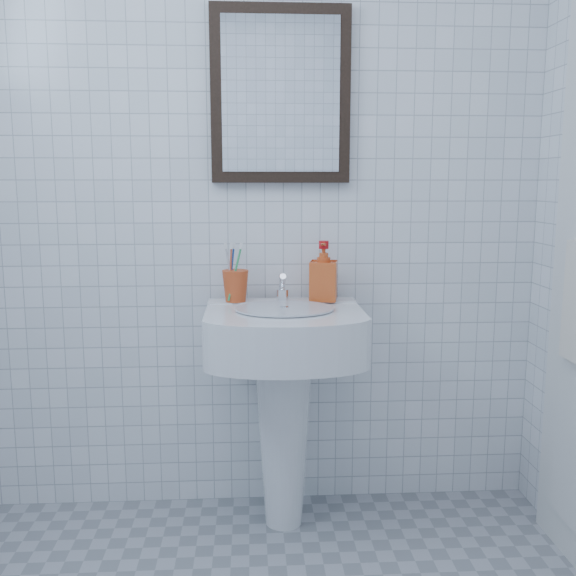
{
  "coord_description": "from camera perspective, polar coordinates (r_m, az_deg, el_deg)",
  "views": [
    {
      "loc": [
        0.01,
        -1.19,
        1.24
      ],
      "look_at": [
        0.13,
        0.86,
        0.9
      ],
      "focal_mm": 40.0,
      "sensor_mm": 36.0,
      "label": 1
    }
  ],
  "objects": [
    {
      "name": "wall_back",
      "position": [
        2.39,
        -3.77,
        9.56
      ],
      "size": [
        2.2,
        0.02,
        2.5
      ],
      "primitive_type": "cube",
      "color": "white",
      "rests_on": "ground"
    },
    {
      "name": "washbasin",
      "position": [
        2.28,
        -0.37,
        -8.18
      ],
      "size": [
        0.54,
        0.39,
        0.82
      ],
      "color": "white",
      "rests_on": "ground"
    },
    {
      "name": "faucet",
      "position": [
        2.31,
        -0.51,
        -0.16
      ],
      "size": [
        0.04,
        0.09,
        0.11
      ],
      "color": "silver",
      "rests_on": "washbasin"
    },
    {
      "name": "toothbrush_cup",
      "position": [
        2.31,
        -4.69,
        0.18
      ],
      "size": [
        0.13,
        0.13,
        0.11
      ],
      "primitive_type": null,
      "rotation": [
        0.0,
        0.0,
        -0.42
      ],
      "color": "#CE491E",
      "rests_on": "washbasin"
    },
    {
      "name": "soap_dispenser",
      "position": [
        2.32,
        3.17,
        1.49
      ],
      "size": [
        0.11,
        0.12,
        0.21
      ],
      "primitive_type": "imported",
      "rotation": [
        0.0,
        0.0,
        -0.2
      ],
      "color": "red",
      "rests_on": "washbasin"
    },
    {
      "name": "wall_mirror",
      "position": [
        2.39,
        -0.66,
        16.79
      ],
      "size": [
        0.5,
        0.04,
        0.62
      ],
      "color": "black",
      "rests_on": "wall_back"
    }
  ]
}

